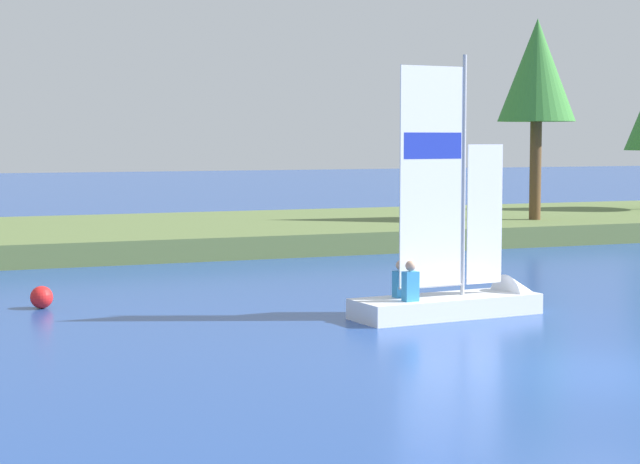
{
  "coord_description": "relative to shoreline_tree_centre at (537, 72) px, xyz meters",
  "views": [
    {
      "loc": [
        -10.02,
        -13.64,
        3.48
      ],
      "look_at": [
        0.24,
        11.47,
        1.2
      ],
      "focal_mm": 63.15,
      "sensor_mm": 36.0,
      "label": 1
    }
  ],
  "objects": [
    {
      "name": "ground_plane",
      "position": [
        -11.43,
        -19.31,
        -5.7
      ],
      "size": [
        200.0,
        200.0,
        0.0
      ],
      "primitive_type": "plane",
      "color": "#234793"
    },
    {
      "name": "channel_buoy",
      "position": [
        -18.12,
        -9.74,
        -5.47
      ],
      "size": [
        0.46,
        0.46,
        0.46
      ],
      "primitive_type": "sphere",
      "color": "red",
      "rests_on": "ground"
    },
    {
      "name": "shore_bank",
      "position": [
        -11.43,
        2.78,
        -5.37
      ],
      "size": [
        80.0,
        10.93,
        0.66
      ],
      "primitive_type": "cube",
      "color": "#5B703D",
      "rests_on": "ground"
    },
    {
      "name": "sailboat",
      "position": [
        -10.35,
        -13.71,
        -5.27
      ],
      "size": [
        4.35,
        1.54,
        5.42
      ],
      "rotation": [
        0.0,
        0.0,
        0.09
      ],
      "color": "white",
      "rests_on": "ground"
    },
    {
      "name": "shoreline_tree_centre",
      "position": [
        0.0,
        0.0,
        0.0
      ],
      "size": [
        2.65,
        2.65,
        6.86
      ],
      "color": "brown",
      "rests_on": "shore_bank"
    }
  ]
}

